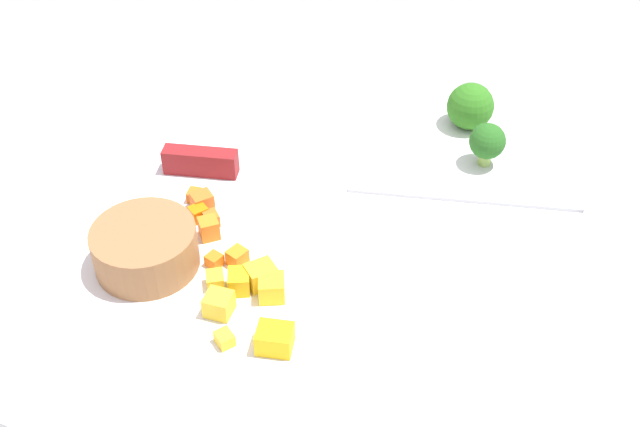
# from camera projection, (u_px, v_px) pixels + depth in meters

# --- Properties ---
(ground_plane) EXTENTS (4.00, 4.00, 0.00)m
(ground_plane) POSITION_uv_depth(u_px,v_px,m) (320.00, 234.00, 0.63)
(ground_plane) COLOR gray
(cutting_board) EXTENTS (0.49, 0.37, 0.01)m
(cutting_board) POSITION_uv_depth(u_px,v_px,m) (320.00, 229.00, 0.62)
(cutting_board) COLOR white
(cutting_board) RESTS_ON ground_plane
(prep_bowl) EXTENTS (0.08, 0.08, 0.03)m
(prep_bowl) POSITION_uv_depth(u_px,v_px,m) (145.00, 248.00, 0.57)
(prep_bowl) COLOR #98673F
(prep_bowl) RESTS_ON cutting_board
(chef_knife) EXTENTS (0.11, 0.34, 0.02)m
(chef_knife) POSITION_uv_depth(u_px,v_px,m) (292.00, 173.00, 0.65)
(chef_knife) COLOR silver
(chef_knife) RESTS_ON cutting_board
(carrot_dice_0) EXTENTS (0.02, 0.02, 0.01)m
(carrot_dice_0) POSITION_uv_depth(u_px,v_px,m) (202.00, 201.00, 0.63)
(carrot_dice_0) COLOR orange
(carrot_dice_0) RESTS_ON cutting_board
(carrot_dice_1) EXTENTS (0.01, 0.01, 0.01)m
(carrot_dice_1) POSITION_uv_depth(u_px,v_px,m) (194.00, 195.00, 0.64)
(carrot_dice_1) COLOR orange
(carrot_dice_1) RESTS_ON cutting_board
(carrot_dice_2) EXTENTS (0.02, 0.02, 0.01)m
(carrot_dice_2) POSITION_uv_depth(u_px,v_px,m) (237.00, 257.00, 0.58)
(carrot_dice_2) COLOR orange
(carrot_dice_2) RESTS_ON cutting_board
(carrot_dice_3) EXTENTS (0.01, 0.01, 0.01)m
(carrot_dice_3) POSITION_uv_depth(u_px,v_px,m) (214.00, 260.00, 0.58)
(carrot_dice_3) COLOR orange
(carrot_dice_3) RESTS_ON cutting_board
(carrot_dice_4) EXTENTS (0.02, 0.02, 0.01)m
(carrot_dice_4) POSITION_uv_depth(u_px,v_px,m) (211.00, 219.00, 0.61)
(carrot_dice_4) COLOR orange
(carrot_dice_4) RESTS_ON cutting_board
(carrot_dice_5) EXTENTS (0.02, 0.02, 0.01)m
(carrot_dice_5) POSITION_uv_depth(u_px,v_px,m) (198.00, 213.00, 0.62)
(carrot_dice_5) COLOR orange
(carrot_dice_5) RESTS_ON cutting_board
(carrot_dice_6) EXTENTS (0.02, 0.02, 0.02)m
(carrot_dice_6) POSITION_uv_depth(u_px,v_px,m) (209.00, 228.00, 0.60)
(carrot_dice_6) COLOR orange
(carrot_dice_6) RESTS_ON cutting_board
(pepper_dice_0) EXTENTS (0.02, 0.02, 0.01)m
(pepper_dice_0) POSITION_uv_depth(u_px,v_px,m) (225.00, 339.00, 0.52)
(pepper_dice_0) COLOR yellow
(pepper_dice_0) RESTS_ON cutting_board
(pepper_dice_1) EXTENTS (0.02, 0.02, 0.02)m
(pepper_dice_1) POSITION_uv_depth(u_px,v_px,m) (239.00, 282.00, 0.56)
(pepper_dice_1) COLOR yellow
(pepper_dice_1) RESTS_ON cutting_board
(pepper_dice_2) EXTENTS (0.02, 0.03, 0.02)m
(pepper_dice_2) POSITION_uv_depth(u_px,v_px,m) (275.00, 339.00, 0.52)
(pepper_dice_2) COLOR yellow
(pepper_dice_2) RESTS_ON cutting_board
(pepper_dice_3) EXTENTS (0.02, 0.02, 0.01)m
(pepper_dice_3) POSITION_uv_depth(u_px,v_px,m) (215.00, 280.00, 0.56)
(pepper_dice_3) COLOR yellow
(pepper_dice_3) RESTS_ON cutting_board
(pepper_dice_4) EXTENTS (0.02, 0.02, 0.02)m
(pepper_dice_4) POSITION_uv_depth(u_px,v_px,m) (219.00, 304.00, 0.54)
(pepper_dice_4) COLOR yellow
(pepper_dice_4) RESTS_ON cutting_board
(pepper_dice_5) EXTENTS (0.03, 0.03, 0.02)m
(pepper_dice_5) POSITION_uv_depth(u_px,v_px,m) (261.00, 275.00, 0.56)
(pepper_dice_5) COLOR yellow
(pepper_dice_5) RESTS_ON cutting_board
(pepper_dice_6) EXTENTS (0.02, 0.02, 0.02)m
(pepper_dice_6) POSITION_uv_depth(u_px,v_px,m) (278.00, 290.00, 0.55)
(pepper_dice_6) COLOR yellow
(pepper_dice_6) RESTS_ON cutting_board
(broccoli_floret_0) EXTENTS (0.03, 0.03, 0.04)m
(broccoli_floret_0) POSITION_uv_depth(u_px,v_px,m) (487.00, 142.00, 0.66)
(broccoli_floret_0) COLOR #93BF57
(broccoli_floret_0) RESTS_ON cutting_board
(broccoli_floret_1) EXTENTS (0.04, 0.04, 0.04)m
(broccoli_floret_1) POSITION_uv_depth(u_px,v_px,m) (470.00, 107.00, 0.71)
(broccoli_floret_1) COLOR #96B156
(broccoli_floret_1) RESTS_ON cutting_board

